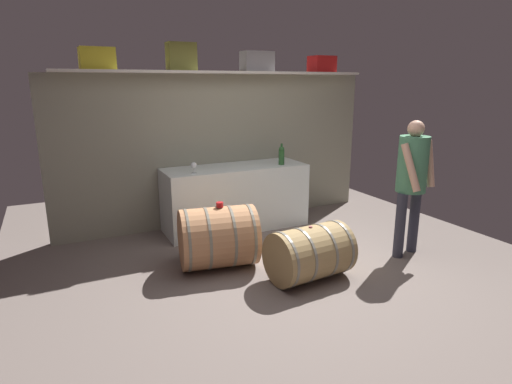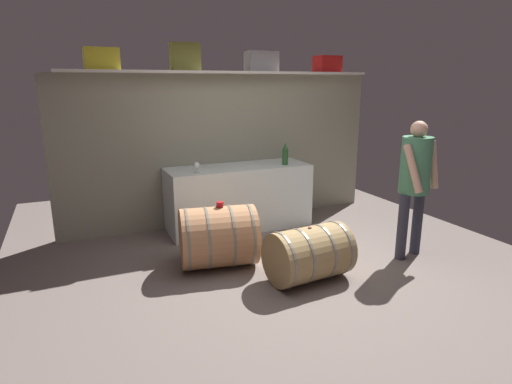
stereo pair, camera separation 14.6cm
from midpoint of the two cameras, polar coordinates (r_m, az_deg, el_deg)
name	(u,v)px [view 1 (the left image)]	position (r m, az deg, el deg)	size (l,w,h in m)	color
ground_plane	(276,262)	(4.79, 1.78, -9.41)	(5.70, 7.58, 0.02)	#70645D
back_wall_panel	(220,150)	(5.95, -5.57, 5.66)	(4.50, 0.10, 2.04)	gray
high_shelf_board	(223,72)	(5.74, -5.28, 15.75)	(4.14, 0.40, 0.03)	silver
toolcase_yellow	(97,58)	(5.39, -21.38, 16.42)	(0.38, 0.27, 0.25)	yellow
toolcase_olive	(181,57)	(5.57, -10.81, 17.49)	(0.35, 0.20, 0.33)	olive
toolcase_grey	(257,61)	(5.94, -0.59, 17.19)	(0.42, 0.23, 0.26)	#969495
toolcase_red	(322,64)	(6.46, 8.19, 16.68)	(0.34, 0.28, 0.23)	red
work_cabinet	(236,197)	(5.73, -3.50, -0.73)	(1.92, 0.67, 0.85)	white
wine_bottle_green	(281,155)	(5.73, 2.73, 5.00)	(0.08, 0.08, 0.29)	#2A5D2C
wine_glass	(194,166)	(5.25, -9.17, 3.51)	(0.08, 0.08, 0.14)	white
wine_barrel_near	(218,237)	(4.57, -6.07, -6.07)	(0.90, 0.78, 0.67)	tan
wine_barrel_far	(310,253)	(4.31, 6.28, -8.17)	(0.84, 0.61, 0.56)	#9F8252
tasting_cup	(220,205)	(4.46, -5.85, -1.71)	(0.08, 0.08, 0.05)	red
winemaker_pouring	(412,174)	(4.98, 19.52, 2.25)	(0.49, 0.43, 1.54)	#2E2F3C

